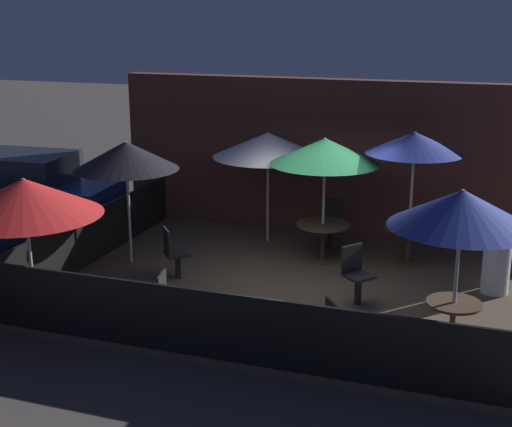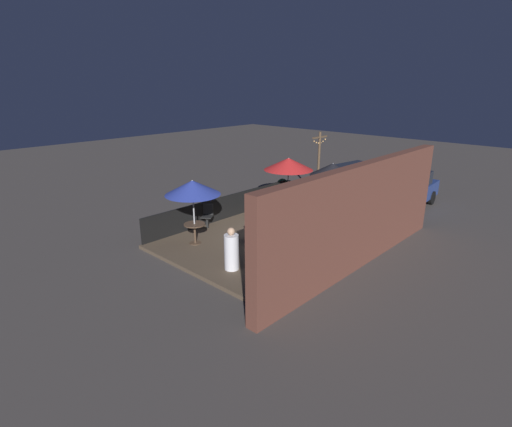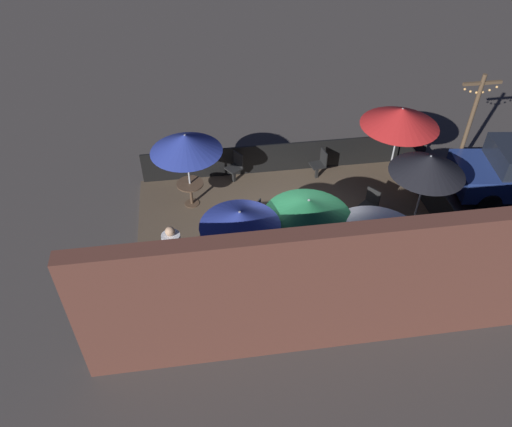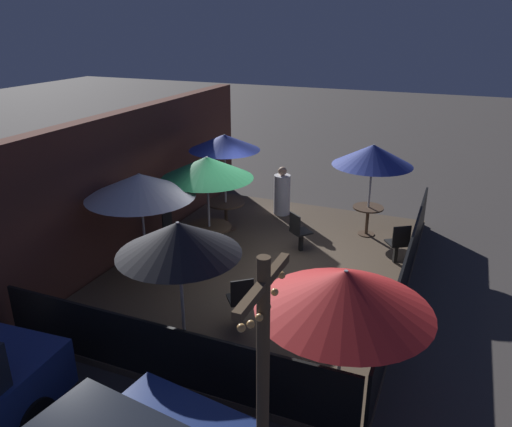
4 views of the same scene
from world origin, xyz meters
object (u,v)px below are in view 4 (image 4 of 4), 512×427
at_px(patio_chair_1, 172,230).
at_px(patio_chair_0, 367,297).
at_px(dining_table_2, 368,213).
at_px(patio_umbrella_5, 140,185).
at_px(patron_0, 282,193).
at_px(patio_umbrella_3, 178,238).
at_px(patio_chair_4, 299,231).
at_px(dining_table_1, 226,207).
at_px(patio_umbrella_1, 224,142).
at_px(patio_umbrella_4, 345,290).
at_px(dining_table_0, 209,232).
at_px(patio_chair_2, 398,242).
at_px(patio_umbrella_2, 373,155).
at_px(patio_umbrella_0, 207,168).
at_px(patio_chair_3, 241,299).
at_px(light_post, 263,394).

bearing_deg(patio_chair_1, patio_chair_0, -18.31).
bearing_deg(dining_table_2, patio_umbrella_5, 135.40).
distance_m(patio_umbrella_5, patron_0, 4.76).
bearing_deg(patio_umbrella_3, patio_chair_4, -6.78).
distance_m(dining_table_1, patron_0, 1.78).
height_order(patio_umbrella_1, patio_umbrella_4, patio_umbrella_1).
relative_size(patio_umbrella_3, dining_table_0, 2.31).
bearing_deg(patio_umbrella_1, patio_chair_4, -104.70).
relative_size(patio_umbrella_1, patio_umbrella_4, 1.07).
bearing_deg(patio_chair_4, patio_umbrella_3, -148.07).
bearing_deg(patio_chair_2, patio_umbrella_2, -0.00).
bearing_deg(patio_chair_2, patio_umbrella_5, 83.95).
height_order(patio_umbrella_2, patron_0, patio_umbrella_2).
bearing_deg(patio_umbrella_5, dining_table_0, -30.56).
bearing_deg(patio_umbrella_2, patio_umbrella_0, 129.98).
relative_size(patio_umbrella_2, patio_chair_2, 2.45).
xyz_separation_m(patio_umbrella_5, patio_chair_0, (0.02, -4.50, -1.45)).
bearing_deg(patio_umbrella_2, patio_umbrella_3, 163.18).
height_order(patio_umbrella_0, patio_umbrella_3, patio_umbrella_0).
bearing_deg(patio_chair_0, dining_table_2, 0.00).
xyz_separation_m(dining_table_1, patron_0, (1.52, -0.94, 0.01)).
xyz_separation_m(patio_umbrella_1, dining_table_1, (0.00, 0.00, -1.65)).
bearing_deg(patio_umbrella_4, dining_table_2, 7.20).
height_order(patio_umbrella_0, patron_0, patio_umbrella_0).
relative_size(patio_umbrella_5, patio_chair_4, 2.36).
distance_m(patio_umbrella_0, patio_chair_2, 4.36).
relative_size(patio_umbrella_5, dining_table_2, 2.97).
xyz_separation_m(dining_table_2, patio_chair_3, (-4.69, 1.27, -0.07)).
distance_m(patio_umbrella_5, dining_table_0, 2.05).
bearing_deg(patio_chair_1, patio_umbrella_0, 0.00).
height_order(patio_umbrella_4, patio_chair_1, patio_umbrella_4).
bearing_deg(patio_umbrella_3, patio_umbrella_0, 21.02).
relative_size(patio_chair_2, light_post, 0.28).
relative_size(patio_chair_0, patio_chair_3, 1.01).
bearing_deg(patio_chair_4, patio_umbrella_0, 157.48).
bearing_deg(patio_umbrella_5, patio_umbrella_1, -8.99).
xyz_separation_m(patio_umbrella_1, dining_table_0, (-1.51, -0.33, -1.65)).
xyz_separation_m(dining_table_1, patio_chair_2, (-0.33, -4.23, -0.07)).
relative_size(patio_umbrella_2, patio_umbrella_3, 1.01).
bearing_deg(dining_table_0, patio_umbrella_3, -158.98).
relative_size(patio_umbrella_0, dining_table_0, 2.34).
bearing_deg(light_post, patio_umbrella_4, -8.72).
distance_m(patio_umbrella_2, patio_chair_2, 2.21).
xyz_separation_m(patio_umbrella_0, patio_umbrella_5, (-1.31, 0.77, -0.10)).
distance_m(patio_chair_1, light_post, 7.10).
bearing_deg(patio_chair_4, light_post, -126.46).
height_order(patio_umbrella_0, patio_chair_1, patio_umbrella_0).
xyz_separation_m(patio_umbrella_3, patio_chair_2, (4.44, -2.65, -1.49)).
bearing_deg(patio_chair_3, patio_umbrella_0, 0.00).
xyz_separation_m(patio_umbrella_1, patio_umbrella_3, (-4.78, -1.58, -0.23)).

